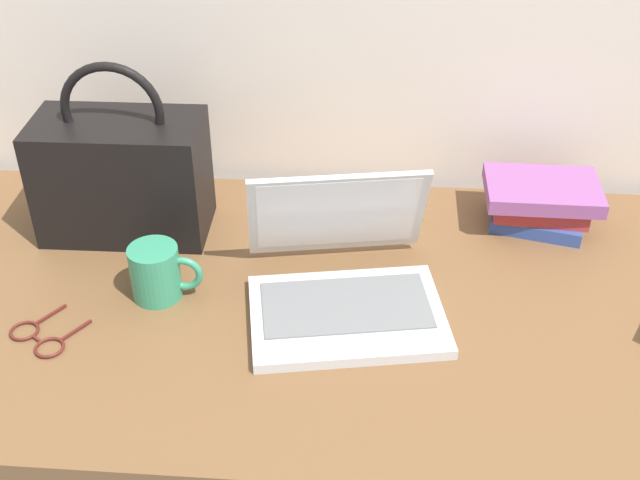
# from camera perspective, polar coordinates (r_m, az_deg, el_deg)

# --- Properties ---
(desk) EXTENTS (1.60, 0.76, 0.03)m
(desk) POSITION_cam_1_polar(r_m,az_deg,el_deg) (1.38, -1.98, -4.53)
(desk) COLOR brown
(desk) RESTS_ON ground
(laptop) EXTENTS (0.35, 0.35, 0.21)m
(laptop) POSITION_cam_1_polar(r_m,az_deg,el_deg) (1.34, 1.65, -2.77)
(laptop) COLOR silver
(laptop) RESTS_ON desk
(coffee_mug) EXTENTS (0.12, 0.08, 0.09)m
(coffee_mug) POSITION_cam_1_polar(r_m,az_deg,el_deg) (1.37, -11.31, -2.19)
(coffee_mug) COLOR #338C66
(coffee_mug) RESTS_ON desk
(eyeglasses) EXTENTS (0.13, 0.14, 0.01)m
(eyeglasses) POSITION_cam_1_polar(r_m,az_deg,el_deg) (1.36, -19.05, -6.46)
(eyeglasses) COLOR #591E19
(eyeglasses) RESTS_ON desk
(handbag) EXTENTS (0.30, 0.16, 0.33)m
(handbag) POSITION_cam_1_polar(r_m,az_deg,el_deg) (1.52, -13.65, 4.50)
(handbag) COLOR black
(handbag) RESTS_ON desk
(book_stack) EXTENTS (0.21, 0.16, 0.09)m
(book_stack) POSITION_cam_1_polar(r_m,az_deg,el_deg) (1.58, 15.15, 2.58)
(book_stack) COLOR #334C99
(book_stack) RESTS_ON desk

